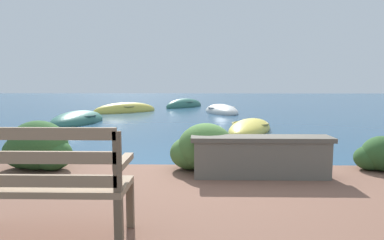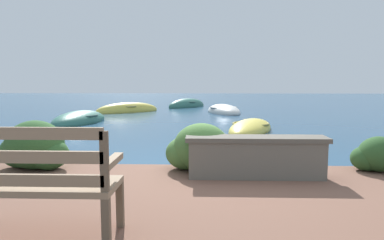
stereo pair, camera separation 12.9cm
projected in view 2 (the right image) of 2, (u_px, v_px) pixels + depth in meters
The scene contains 12 objects.
ground_plane at pixel (214, 179), 5.21m from camera, with size 80.00×80.00×0.00m.
park_bench at pixel (34, 180), 2.68m from camera, with size 1.29×0.48×0.93m.
stone_wall at pixel (256, 157), 4.50m from camera, with size 1.84×0.39×0.54m.
hedge_clump_far_left at pixel (34, 148), 4.93m from camera, with size 1.04×0.75×0.70m.
hedge_clump_left at pixel (201, 150), 4.84m from camera, with size 0.99×0.71×0.67m.
hedge_clump_centre at pixel (379, 156), 4.79m from camera, with size 0.73×0.52×0.50m.
rowboat_nearest at pixel (251, 129), 10.36m from camera, with size 2.06×3.17×0.61m.
rowboat_mid at pixel (80, 121), 12.43m from camera, with size 1.76×3.18×0.77m.
rowboat_far at pixel (224, 112), 16.43m from camera, with size 2.05×3.15×0.73m.
rowboat_outer at pixel (128, 111), 16.77m from camera, with size 3.15×2.83×0.84m.
rowboat_distant at pixel (187, 106), 20.17m from camera, with size 2.59×3.01×0.89m.
mooring_buoy at pixel (217, 142), 7.93m from camera, with size 0.60×0.60×0.54m.
Camera 2 is at (-0.15, -5.09, 1.47)m, focal length 32.00 mm.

